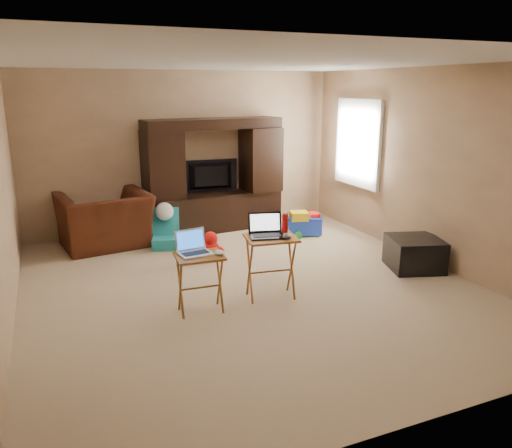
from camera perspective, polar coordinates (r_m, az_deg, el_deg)
name	(u,v)px	position (r m, az deg, el deg)	size (l,w,h in m)	color
floor	(249,286)	(5.88, -0.76, -7.05)	(5.50, 5.50, 0.00)	tan
ceiling	(249,62)	(5.44, -0.86, 18.07)	(5.50, 5.50, 0.00)	silver
wall_back	(184,152)	(8.11, -8.20, 8.19)	(5.00, 5.00, 0.00)	tan
wall_front	(417,255)	(3.22, 17.92, -3.39)	(5.00, 5.00, 0.00)	tan
wall_right	(428,167)	(6.85, 19.07, 6.20)	(5.50, 5.50, 0.00)	tan
window_pane	(359,143)	(8.03, 11.68, 9.04)	(1.20, 1.20, 0.00)	white
window_frame	(358,143)	(8.02, 11.56, 9.04)	(0.06, 1.14, 1.34)	white
entertainment_center	(214,175)	(7.99, -4.84, 5.56)	(2.17, 0.54, 1.78)	black
television	(211,176)	(8.12, -5.13, 5.45)	(0.90, 0.12, 0.52)	black
recliner	(105,220)	(7.49, -16.88, 0.41)	(1.21, 1.06, 0.79)	#451E0E
child_rocker	(167,228)	(7.29, -10.12, -0.49)	(0.42, 0.48, 0.56)	teal
plush_toy	(211,246)	(6.67, -5.20, -2.50)	(0.36, 0.30, 0.40)	red
push_toy	(304,223)	(7.81, 5.51, 0.13)	(0.53, 0.38, 0.40)	blue
ottoman	(415,253)	(6.67, 17.67, -3.22)	(0.62, 0.62, 0.40)	black
tray_table_left	(200,284)	(5.15, -6.39, -6.80)	(0.47, 0.38, 0.61)	#965E24
tray_table_right	(271,267)	(5.45, 1.71, -4.99)	(0.53, 0.43, 0.70)	#9C5125
laptop_left	(195,243)	(5.03, -6.96, -2.21)	(0.32, 0.27, 0.24)	silver
laptop_right	(267,226)	(5.31, 1.26, -0.24)	(0.36, 0.30, 0.24)	black
mouse_left	(219,253)	(5.03, -4.20, -3.27)	(0.08, 0.12, 0.05)	silver
mouse_right	(287,236)	(5.28, 3.56, -1.38)	(0.09, 0.14, 0.06)	#3F3F44
water_bottle	(285,224)	(5.46, 3.31, 0.05)	(0.07, 0.07, 0.21)	#B5100B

